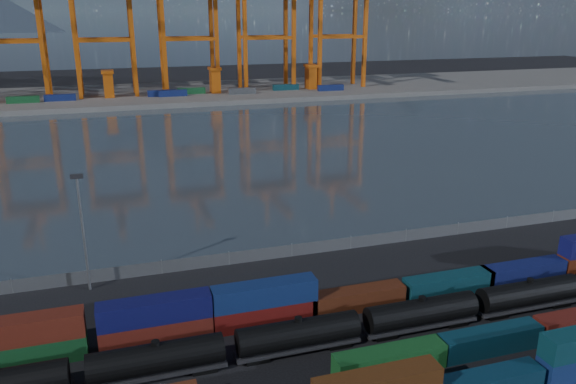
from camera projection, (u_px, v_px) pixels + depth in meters
name	position (u px, v px, depth m)	size (l,w,h in m)	color
ground	(369.00, 356.00, 62.58)	(700.00, 700.00, 0.00)	black
harbor_water	(208.00, 148.00, 157.81)	(700.00, 700.00, 0.00)	#313D46
far_quay	(168.00, 94.00, 252.73)	(700.00, 70.00, 2.00)	#514F4C
container_row_mid	(508.00, 337.00, 63.79)	(142.02, 2.55, 2.71)	#45474A
container_row_north	(267.00, 308.00, 68.44)	(142.70, 2.61, 5.57)	#131158
tanker_string	(298.00, 335.00, 62.61)	(138.46, 3.11, 4.45)	black
waterfront_fence	(292.00, 250.00, 87.67)	(160.12, 0.12, 2.20)	#595B5E
yard_light_mast	(83.00, 227.00, 74.68)	(1.60, 0.40, 16.60)	slate
gantry_cranes	(145.00, 1.00, 232.25)	(200.48, 48.91, 66.24)	#C5510D
quay_containers	(144.00, 94.00, 235.68)	(172.58, 10.99, 2.60)	navy
straddle_carriers	(163.00, 81.00, 240.84)	(140.00, 7.00, 11.10)	#C5510D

